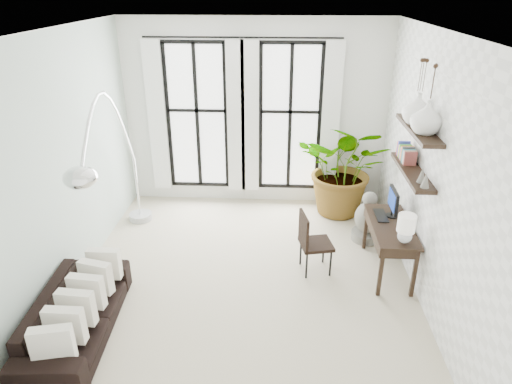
# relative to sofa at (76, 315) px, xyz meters

# --- Properties ---
(floor) EXTENTS (5.00, 5.00, 0.00)m
(floor) POSITION_rel_sofa_xyz_m (1.80, 1.20, -0.28)
(floor) COLOR #BFB698
(floor) RESTS_ON ground
(ceiling) EXTENTS (5.00, 5.00, 0.00)m
(ceiling) POSITION_rel_sofa_xyz_m (1.80, 1.20, 2.92)
(ceiling) COLOR white
(ceiling) RESTS_ON wall_back
(wall_left) EXTENTS (0.00, 5.00, 5.00)m
(wall_left) POSITION_rel_sofa_xyz_m (-0.45, 1.20, 1.32)
(wall_left) COLOR #ABBFB3
(wall_left) RESTS_ON floor
(wall_right) EXTENTS (0.00, 5.00, 5.00)m
(wall_right) POSITION_rel_sofa_xyz_m (4.05, 1.20, 1.32)
(wall_right) COLOR white
(wall_right) RESTS_ON floor
(wall_back) EXTENTS (4.50, 0.00, 4.50)m
(wall_back) POSITION_rel_sofa_xyz_m (1.80, 3.70, 1.32)
(wall_back) COLOR white
(wall_back) RESTS_ON floor
(windows) EXTENTS (3.26, 0.13, 2.65)m
(windows) POSITION_rel_sofa_xyz_m (1.60, 3.63, 1.28)
(windows) COLOR white
(windows) RESTS_ON wall_back
(wall_shelves) EXTENTS (0.25, 1.30, 0.60)m
(wall_shelves) POSITION_rel_sofa_xyz_m (3.91, 1.52, 1.45)
(wall_shelves) COLOR black
(wall_shelves) RESTS_ON wall_right
(sofa) EXTENTS (0.87, 1.96, 0.56)m
(sofa) POSITION_rel_sofa_xyz_m (0.00, 0.00, 0.00)
(sofa) COLOR black
(sofa) RESTS_ON floor
(throw_pillows) EXTENTS (0.40, 1.52, 0.40)m
(throw_pillows) POSITION_rel_sofa_xyz_m (0.10, -0.00, 0.22)
(throw_pillows) COLOR silver
(throw_pillows) RESTS_ON sofa
(plant) EXTENTS (1.86, 1.75, 1.66)m
(plant) POSITION_rel_sofa_xyz_m (3.34, 3.25, 0.55)
(plant) COLOR #2D7228
(plant) RESTS_ON floor
(desk) EXTENTS (0.52, 1.24, 1.13)m
(desk) POSITION_rel_sofa_xyz_m (3.75, 1.43, 0.41)
(desk) COLOR black
(desk) RESTS_ON floor
(desk_chair) EXTENTS (0.50, 0.50, 0.88)m
(desk_chair) POSITION_rel_sofa_xyz_m (2.69, 1.43, 0.22)
(desk_chair) COLOR black
(desk_chair) RESTS_ON floor
(arc_lamp) EXTENTS (0.76, 3.11, 2.51)m
(arc_lamp) POSITION_rel_sofa_xyz_m (0.10, 1.42, 1.69)
(arc_lamp) COLOR silver
(arc_lamp) RESTS_ON floor
(buddha) EXTENTS (0.45, 0.45, 0.81)m
(buddha) POSITION_rel_sofa_xyz_m (3.61, 2.34, 0.06)
(buddha) COLOR gray
(buddha) RESTS_ON floor
(vase_a) EXTENTS (0.37, 0.37, 0.38)m
(vase_a) POSITION_rel_sofa_xyz_m (3.91, 1.24, 1.99)
(vase_a) COLOR white
(vase_a) RESTS_ON shelf_upper
(vase_b) EXTENTS (0.37, 0.37, 0.38)m
(vase_b) POSITION_rel_sofa_xyz_m (3.91, 1.64, 1.99)
(vase_b) COLOR white
(vase_b) RESTS_ON shelf_upper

